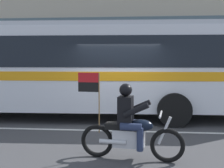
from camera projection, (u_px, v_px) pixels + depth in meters
The scene contains 6 objects.
ground_plane at pixel (118, 126), 8.65m from camera, with size 60.00×60.00×0.00m, color #3D3D3F.
sidewalk_curb at pixel (126, 100), 13.70m from camera, with size 28.00×3.80×0.15m, color gray.
lane_center_stripe at pixel (117, 131), 8.05m from camera, with size 26.60×0.14×0.01m, color silver.
office_building_facade at pixel (128, 2), 15.51m from camera, with size 28.00×0.89×10.32m.
transit_bus at pixel (67, 64), 9.83m from camera, with size 13.05×2.99×3.22m.
motorcycle_with_rider at pixel (130, 128), 5.72m from camera, with size 2.18×0.67×1.78m.
Camera 1 is at (0.58, -8.48, 2.06)m, focal length 45.19 mm.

